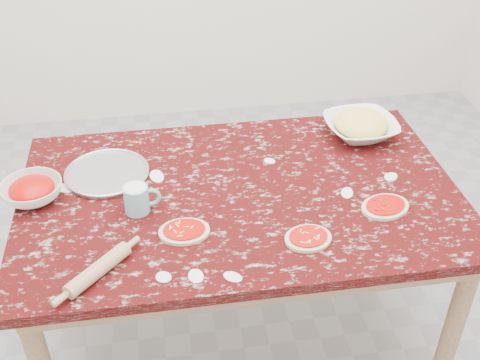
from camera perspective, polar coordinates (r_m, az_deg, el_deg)
name	(u,v)px	position (r m, az deg, el deg)	size (l,w,h in m)	color
ground	(240,328)	(2.66, 0.00, -14.15)	(4.00, 4.00, 0.00)	gray
worktable	(240,209)	(2.20, 0.00, -2.82)	(1.60, 1.00, 0.75)	black
pizza_tray	(107,173)	(2.29, -12.80, 0.62)	(0.31, 0.31, 0.01)	#B2B2B7
sauce_bowl	(32,191)	(2.22, -19.54, -1.05)	(0.21, 0.21, 0.07)	white
cheese_bowl	(360,128)	(2.51, 11.63, 5.00)	(0.29, 0.29, 0.07)	white
flour_mug	(138,199)	(2.06, -9.93, -1.80)	(0.13, 0.09, 0.10)	#6FB2BA
pizza_left	(184,231)	(1.97, -5.44, -4.97)	(0.17, 0.13, 0.02)	beige
pizza_mid	(308,238)	(1.95, 6.64, -5.62)	(0.18, 0.16, 0.02)	beige
pizza_right	(385,207)	(2.12, 13.93, -2.53)	(0.21, 0.18, 0.02)	beige
rolling_pin	(98,270)	(1.85, -13.62, -8.46)	(0.05, 0.05, 0.24)	tan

